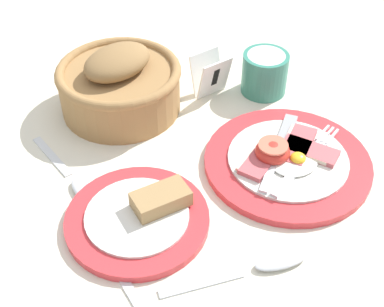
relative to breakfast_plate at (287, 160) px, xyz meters
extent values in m
plane|color=beige|center=(-0.08, -0.01, -0.01)|extent=(3.00, 3.00, 0.00)
cylinder|color=red|center=(0.00, 0.00, 0.00)|extent=(0.25, 0.25, 0.01)
cylinder|color=silver|center=(0.00, 0.00, 0.00)|extent=(0.18, 0.18, 0.00)
cube|color=#BC5156|center=(0.04, 0.00, 0.01)|extent=(0.07, 0.09, 0.01)
cube|color=beige|center=(0.02, -0.01, 0.01)|extent=(0.05, 0.07, 0.01)
cube|color=#BC5156|center=(-0.05, 0.01, 0.01)|extent=(0.08, 0.06, 0.01)
cube|color=beige|center=(-0.05, 0.02, 0.01)|extent=(0.06, 0.04, 0.01)
cube|color=#BC5156|center=(0.03, 0.01, 0.01)|extent=(0.09, 0.08, 0.01)
cube|color=beige|center=(0.02, 0.02, 0.01)|extent=(0.08, 0.06, 0.01)
ellipsoid|color=red|center=(-0.02, 0.01, 0.02)|extent=(0.05, 0.05, 0.03)
cylinder|color=#DB664C|center=(-0.02, 0.01, 0.03)|extent=(0.04, 0.04, 0.00)
ellipsoid|color=white|center=(0.00, -0.02, 0.01)|extent=(0.07, 0.06, 0.01)
ellipsoid|color=yellow|center=(0.01, -0.02, 0.01)|extent=(0.02, 0.02, 0.01)
cube|color=silver|center=(-0.02, -0.03, 0.01)|extent=(0.10, 0.05, 0.00)
cube|color=silver|center=(0.05, -0.01, 0.01)|extent=(0.03, 0.03, 0.00)
cube|color=silver|center=(0.09, 0.00, 0.01)|extent=(0.04, 0.02, 0.00)
cube|color=silver|center=(0.08, 0.01, 0.01)|extent=(0.04, 0.02, 0.00)
cube|color=silver|center=(0.08, 0.02, 0.01)|extent=(0.04, 0.02, 0.00)
cube|color=silver|center=(-0.03, -0.01, 0.01)|extent=(0.09, 0.08, 0.00)
cube|color=#9EA0A5|center=(0.04, 0.05, 0.01)|extent=(0.07, 0.07, 0.00)
cylinder|color=red|center=(-0.24, 0.01, 0.00)|extent=(0.19, 0.19, 0.01)
cylinder|color=silver|center=(-0.24, 0.01, 0.00)|extent=(0.14, 0.14, 0.00)
cube|color=#9E7A4C|center=(-0.21, 0.01, 0.02)|extent=(0.08, 0.04, 0.02)
cylinder|color=#337F6B|center=(0.08, 0.18, 0.03)|extent=(0.08, 0.08, 0.07)
cylinder|color=white|center=(0.08, 0.18, 0.06)|extent=(0.06, 0.06, 0.01)
cylinder|color=olive|center=(-0.16, 0.25, 0.03)|extent=(0.20, 0.20, 0.07)
torus|color=olive|center=(-0.16, 0.25, 0.06)|extent=(0.20, 0.20, 0.02)
ellipsoid|color=olive|center=(-0.16, 0.25, 0.08)|extent=(0.14, 0.11, 0.04)
cube|color=white|center=(0.00, 0.20, 0.03)|extent=(0.06, 0.03, 0.07)
cube|color=white|center=(0.00, 0.23, 0.03)|extent=(0.06, 0.03, 0.07)
cube|color=black|center=(0.00, 0.20, 0.03)|extent=(0.01, 0.01, 0.04)
cube|color=silver|center=(-0.30, -0.09, -0.01)|extent=(0.01, 0.11, 0.01)
cube|color=silver|center=(-0.30, 0.19, -0.01)|extent=(0.03, 0.11, 0.01)
ellipsoid|color=silver|center=(-0.28, 0.09, 0.00)|extent=(0.04, 0.07, 0.01)
cube|color=silver|center=(-0.22, -0.12, -0.01)|extent=(0.11, 0.04, 0.01)
ellipsoid|color=silver|center=(-0.12, -0.14, 0.00)|extent=(0.07, 0.04, 0.01)
camera|label=1|loc=(-0.41, -0.44, 0.54)|focal=50.00mm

